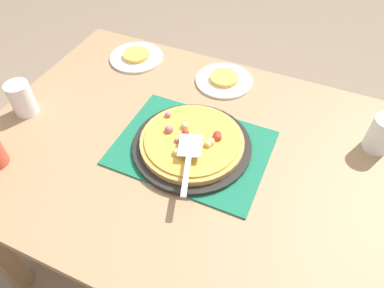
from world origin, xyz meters
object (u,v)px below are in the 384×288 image
Objects in this scene: cup_far at (22,99)px; pizza_server at (189,158)px; cup_corner at (381,134)px; plate_near_left at (224,81)px; served_slice_right at (136,55)px; served_slice_left at (224,78)px; plate_far_right at (136,57)px; pizza_pan at (192,145)px; pizza at (192,141)px.

pizza_server is at bearing -1.29° from cup_far.
cup_far is 1.19m from cup_corner.
cup_corner reaches higher than pizza_server.
plate_near_left is 1.83× the size of cup_far.
served_slice_right is at bearing -179.69° from plate_near_left.
served_slice_left is 1.00× the size of served_slice_right.
cup_corner is at bearing -7.19° from plate_far_right.
served_slice_left is 0.39m from served_slice_right.
plate_near_left is (-0.03, 0.37, -0.01)m from pizza_pan.
cup_far is 0.52× the size of pizza_server.
pizza_pan is at bearing 7.38° from cup_far.
cup_far is (-0.61, -0.08, 0.03)m from pizza.
cup_far is at bearing -164.24° from cup_corner.
cup_corner is (0.56, -0.12, 0.06)m from plate_near_left.
pizza_pan is 0.11m from pizza_server.
cup_far reaches higher than pizza_pan.
pizza is 2.75× the size of cup_corner.
served_slice_left is 0.58m from cup_corner.
served_slice_left is at bearing 167.75° from cup_corner.
plate_far_right is (-0.39, -0.00, 0.00)m from plate_near_left.
pizza is 0.37m from plate_near_left.
pizza_pan reaches higher than plate_far_right.
cup_far is (-0.19, -0.44, 0.04)m from served_slice_right.
pizza_pan is 0.37m from plate_near_left.
pizza reaches higher than served_slice_right.
cup_far is at bearing -113.18° from served_slice_right.
served_slice_right is (0.00, 0.00, 0.01)m from plate_far_right.
cup_far is (-0.19, -0.44, 0.06)m from plate_far_right.
served_slice_right is (-0.42, 0.36, 0.01)m from pizza_pan.
cup_corner is at bearing 24.45° from pizza_pan.
plate_near_left is 2.00× the size of served_slice_left.
pizza_pan is 0.55m from plate_far_right.
served_slice_left is 0.47× the size of pizza_server.
cup_far reaches higher than served_slice_left.
plate_far_right is (-0.42, 0.36, -0.01)m from pizza_pan.
pizza reaches higher than served_slice_left.
plate_far_right is 2.00× the size of served_slice_right.
served_slice_left is (-0.03, 0.37, 0.01)m from pizza_pan.
cup_far and cup_corner have the same top height.
served_slice_left is 0.73m from cup_far.
pizza_server reaches higher than pizza.
pizza_server is (-0.51, -0.34, 0.01)m from cup_corner.
cup_far is at bearing -142.46° from plate_near_left.
pizza_pan is 1.73× the size of plate_far_right.
plate_near_left is at bearing 94.22° from pizza.
pizza_pan is 3.45× the size of served_slice_right.
pizza_pan reaches higher than plate_near_left.
pizza_server reaches higher than plate_far_right.
plate_far_right is at bearing 138.85° from pizza.
cup_far reaches higher than served_slice_right.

